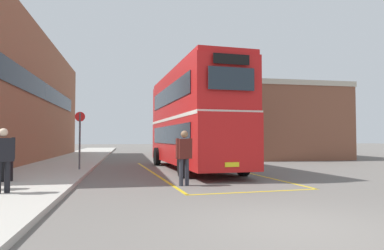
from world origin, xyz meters
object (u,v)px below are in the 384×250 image
(single_deck_bus, at_px, (186,137))
(litter_bin, at_px, (5,168))
(pedestrian_waiting_near, at_px, (3,156))
(pedestrian_boarding, at_px, (184,153))
(double_decker_bus, at_px, (193,118))
(bus_stop_sign, at_px, (80,135))

(single_deck_bus, distance_m, litter_bin, 22.14)
(pedestrian_waiting_near, bearing_deg, pedestrian_boarding, 16.88)
(double_decker_bus, xyz_separation_m, single_deck_bus, (2.41, 15.78, -0.87))
(pedestrian_boarding, height_order, pedestrian_waiting_near, pedestrian_waiting_near)
(double_decker_bus, relative_size, pedestrian_boarding, 5.72)
(double_decker_bus, distance_m, single_deck_bus, 15.99)
(single_deck_bus, xyz_separation_m, pedestrian_waiting_near, (-8.67, -22.60, -0.55))
(single_deck_bus, relative_size, pedestrian_boarding, 4.75)
(bus_stop_sign, bearing_deg, double_decker_bus, 2.93)
(pedestrian_boarding, distance_m, bus_stop_sign, 6.43)
(double_decker_bus, height_order, bus_stop_sign, double_decker_bus)
(pedestrian_boarding, xyz_separation_m, pedestrian_waiting_near, (-4.92, -1.49, 0.05))
(single_deck_bus, relative_size, bus_stop_sign, 3.27)
(bus_stop_sign, bearing_deg, litter_bin, -114.75)
(litter_bin, bearing_deg, bus_stop_sign, 65.25)
(double_decker_bus, xyz_separation_m, pedestrian_boarding, (-1.34, -5.32, -1.47))
(double_decker_bus, bearing_deg, bus_stop_sign, -177.07)
(pedestrian_waiting_near, distance_m, litter_bin, 2.79)
(double_decker_bus, xyz_separation_m, bus_stop_sign, (-5.25, -0.27, -0.81))
(single_deck_bus, xyz_separation_m, litter_bin, (-9.48, -19.98, -1.06))
(double_decker_bus, height_order, pedestrian_boarding, double_decker_bus)
(pedestrian_waiting_near, distance_m, bus_stop_sign, 6.65)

